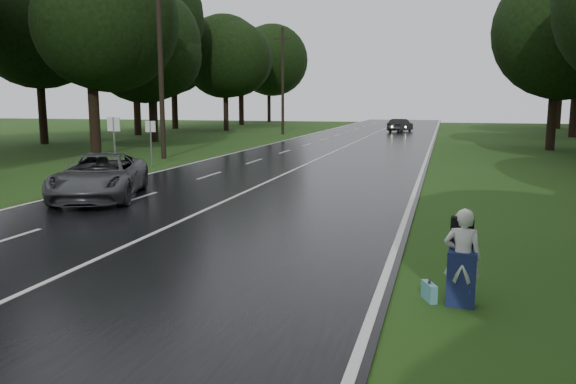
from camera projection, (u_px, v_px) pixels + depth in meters
The scene contains 16 objects.
ground at pixel (57, 279), 10.40m from camera, with size 160.00×160.00×0.00m, color #224414.
road at pixel (309, 163), 29.43m from camera, with size 12.00×140.00×0.04m, color black.
lane_center at pixel (309, 163), 29.43m from camera, with size 0.12×140.00×0.01m, color silver.
grey_car at pixel (100, 176), 18.67m from camera, with size 2.45×5.31×1.48m, color #444648.
far_car at pixel (400, 125), 58.69m from camera, with size 1.42×4.08×1.34m, color black.
hitchhiker at pixel (462, 261), 8.96m from camera, with size 0.60×0.55×1.59m.
suitcase at pixel (429, 292), 9.28m from camera, with size 0.12×0.42×0.30m, color #5498A3.
utility_pole_mid at pixel (164, 159), 31.98m from camera, with size 1.80×0.28×10.56m, color black, non-canonical shape.
utility_pole_far at pixel (283, 134), 55.20m from camera, with size 1.80×0.28×10.07m, color black, non-canonical shape.
road_sign_a at pixel (116, 175), 25.04m from camera, with size 0.61×0.10×2.53m, color white, non-canonical shape.
road_sign_b at pixel (152, 167), 28.09m from camera, with size 0.54×0.10×2.26m, color white, non-canonical shape.
tree_left_d at pixel (96, 155), 34.29m from camera, with size 9.15×9.15×14.30m, color black, non-canonical shape.
tree_left_e at pixel (154, 142), 45.21m from camera, with size 8.02×8.02×12.54m, color black, non-canonical shape.
tree_left_f at pixel (226, 130), 62.26m from camera, with size 8.85×8.85×13.83m, color black, non-canonical shape.
tree_right_e at pixel (550, 150), 37.51m from camera, with size 8.44×8.44×13.18m, color black, non-canonical shape.
tree_right_f at pixel (572, 137), 50.73m from camera, with size 10.66×10.66×16.66m, color black, non-canonical shape.
Camera 1 is at (6.75, -8.52, 3.24)m, focal length 35.38 mm.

